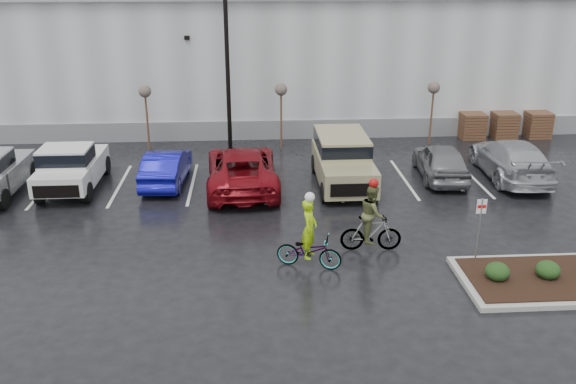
{
  "coord_description": "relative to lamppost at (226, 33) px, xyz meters",
  "views": [
    {
      "loc": [
        -3.02,
        -16.12,
        8.89
      ],
      "look_at": [
        -1.77,
        3.43,
        1.3
      ],
      "focal_mm": 38.0,
      "sensor_mm": 36.0,
      "label": 1
    }
  ],
  "objects": [
    {
      "name": "sapling_east",
      "position": [
        10.0,
        1.0,
        -2.96
      ],
      "size": [
        0.6,
        0.6,
        3.2
      ],
      "color": "#442D1B",
      "rests_on": "ground"
    },
    {
      "name": "pallet_stack_a",
      "position": [
        12.5,
        2.0,
        -5.01
      ],
      "size": [
        1.2,
        1.2,
        1.35
      ],
      "primitive_type": "cube",
      "color": "#442D1B",
      "rests_on": "ground"
    },
    {
      "name": "lamppost",
      "position": [
        0.0,
        0.0,
        0.0
      ],
      "size": [
        0.5,
        1.0,
        9.22
      ],
      "color": "black",
      "rests_on": "ground"
    },
    {
      "name": "suv_tan",
      "position": [
        4.75,
        -4.59,
        -4.66
      ],
      "size": [
        2.2,
        5.1,
        2.06
      ],
      "primitive_type": null,
      "color": "#9A9168",
      "rests_on": "ground"
    },
    {
      "name": "cyclist_olive",
      "position": [
        4.77,
        -10.59,
        -4.8
      ],
      "size": [
        1.92,
        0.93,
        2.46
      ],
      "rotation": [
        0.0,
        0.0,
        1.52
      ],
      "color": "#3F3F44",
      "rests_on": "ground"
    },
    {
      "name": "car_far_silver",
      "position": [
        12.08,
        -4.01,
        -4.87
      ],
      "size": [
        2.56,
        5.74,
        1.64
      ],
      "primitive_type": "imported",
      "rotation": [
        0.0,
        0.0,
        3.09
      ],
      "color": "#B1B3B9",
      "rests_on": "ground"
    },
    {
      "name": "warehouse",
      "position": [
        4.0,
        9.99,
        -2.04
      ],
      "size": [
        60.5,
        15.5,
        7.2
      ],
      "color": "#AAADAE",
      "rests_on": "ground"
    },
    {
      "name": "car_red",
      "position": [
        0.6,
        -4.57,
        -4.85
      ],
      "size": [
        2.99,
        6.11,
        1.67
      ],
      "primitive_type": "imported",
      "rotation": [
        0.0,
        0.0,
        3.18
      ],
      "color": "maroon",
      "rests_on": "ground"
    },
    {
      "name": "shrub_b",
      "position": [
        9.5,
        -13.0,
        -5.27
      ],
      "size": [
        0.7,
        0.7,
        0.52
      ],
      "primitive_type": "ellipsoid",
      "color": "black",
      "rests_on": "curb_island"
    },
    {
      "name": "pallet_stack_c",
      "position": [
        16.0,
        2.0,
        -5.01
      ],
      "size": [
        1.2,
        1.2,
        1.35
      ],
      "primitive_type": "cube",
      "color": "#442D1B",
      "rests_on": "ground"
    },
    {
      "name": "cyclist_hivis",
      "position": [
        2.68,
        -11.6,
        -4.93
      ],
      "size": [
        2.14,
        1.3,
        2.45
      ],
      "rotation": [
        0.0,
        0.0,
        1.25
      ],
      "color": "#3F3F44",
      "rests_on": "ground"
    },
    {
      "name": "sapling_mid",
      "position": [
        2.5,
        1.0,
        -2.96
      ],
      "size": [
        0.6,
        0.6,
        3.2
      ],
      "color": "#442D1B",
      "rests_on": "ground"
    },
    {
      "name": "pickup_white",
      "position": [
        -6.27,
        -3.99,
        -4.71
      ],
      "size": [
        2.1,
        5.2,
        1.96
      ],
      "primitive_type": null,
      "color": "silver",
      "rests_on": "ground"
    },
    {
      "name": "car_grey",
      "position": [
        9.05,
        -3.93,
        -4.93
      ],
      "size": [
        2.14,
        4.59,
        1.52
      ],
      "primitive_type": "imported",
      "rotation": [
        0.0,
        0.0,
        3.06
      ],
      "color": "slate",
      "rests_on": "ground"
    },
    {
      "name": "car_blue",
      "position": [
        -2.55,
        -3.86,
        -4.97
      ],
      "size": [
        1.77,
        4.43,
        1.43
      ],
      "primitive_type": "imported",
      "rotation": [
        0.0,
        0.0,
        3.08
      ],
      "color": "#0D0C87",
      "rests_on": "ground"
    },
    {
      "name": "wooded_ridge",
      "position": [
        4.0,
        33.0,
        -2.69
      ],
      "size": [
        80.0,
        25.0,
        6.0
      ],
      "primitive_type": "cube",
      "color": "#1D3716",
      "rests_on": "ground"
    },
    {
      "name": "pallet_stack_b",
      "position": [
        14.2,
        2.0,
        -5.01
      ],
      "size": [
        1.2,
        1.2,
        1.35
      ],
      "primitive_type": "cube",
      "color": "#442D1B",
      "rests_on": "ground"
    },
    {
      "name": "ground",
      "position": [
        4.0,
        -12.0,
        -5.69
      ],
      "size": [
        120.0,
        120.0,
        0.0
      ],
      "primitive_type": "plane",
      "color": "black",
      "rests_on": "ground"
    },
    {
      "name": "fire_lane_sign",
      "position": [
        7.8,
        -11.8,
        -4.28
      ],
      "size": [
        0.3,
        0.05,
        2.2
      ],
      "color": "gray",
      "rests_on": "ground"
    },
    {
      "name": "sapling_west",
      "position": [
        -4.0,
        1.0,
        -2.96
      ],
      "size": [
        0.6,
        0.6,
        3.2
      ],
      "color": "#442D1B",
      "rests_on": "ground"
    },
    {
      "name": "shrub_a",
      "position": [
        8.0,
        -13.0,
        -5.27
      ],
      "size": [
        0.7,
        0.7,
        0.52
      ],
      "primitive_type": "ellipsoid",
      "color": "black",
      "rests_on": "curb_island"
    }
  ]
}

